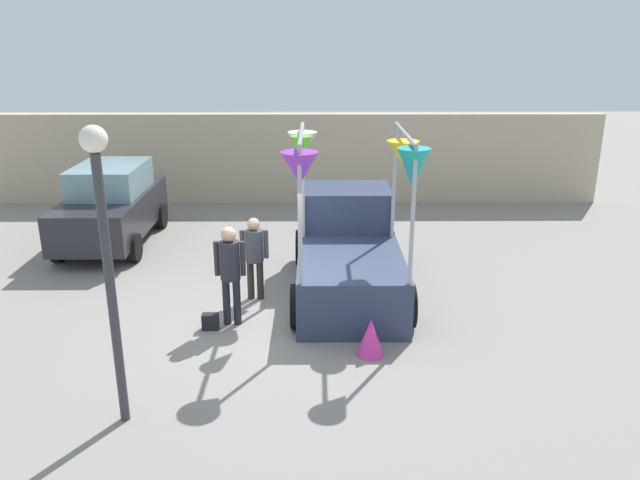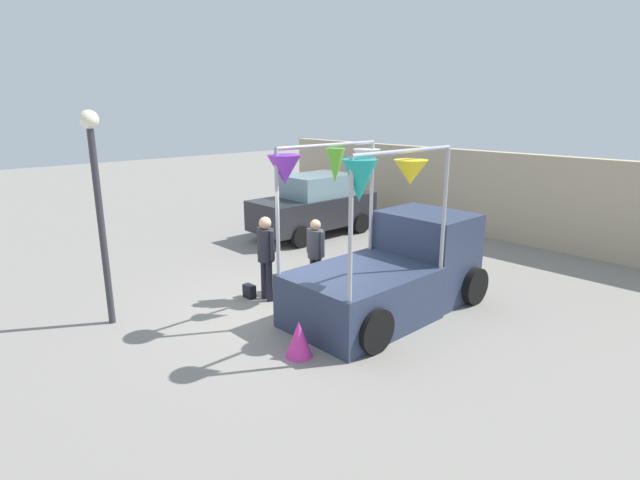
# 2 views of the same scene
# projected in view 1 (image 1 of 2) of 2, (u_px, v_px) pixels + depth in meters

# --- Properties ---
(ground_plane) EXTENTS (60.00, 60.00, 0.00)m
(ground_plane) POSITION_uv_depth(u_px,v_px,m) (274.00, 320.00, 10.99)
(ground_plane) COLOR gray
(vendor_truck) EXTENTS (2.51, 4.15, 3.24)m
(vendor_truck) POSITION_uv_depth(u_px,v_px,m) (348.00, 245.00, 12.10)
(vendor_truck) COLOR #2D3851
(vendor_truck) RESTS_ON ground
(parked_car) EXTENTS (1.88, 4.00, 1.88)m
(parked_car) POSITION_uv_depth(u_px,v_px,m) (111.00, 205.00, 14.71)
(parked_car) COLOR #26262B
(parked_car) RESTS_ON ground
(person_customer) EXTENTS (0.53, 0.34, 1.77)m
(person_customer) POSITION_uv_depth(u_px,v_px,m) (230.00, 266.00, 10.51)
(person_customer) COLOR black
(person_customer) RESTS_ON ground
(person_vendor) EXTENTS (0.53, 0.34, 1.60)m
(person_vendor) POSITION_uv_depth(u_px,v_px,m) (254.00, 251.00, 11.58)
(person_vendor) COLOR #2D2823
(person_vendor) RESTS_ON ground
(handbag) EXTENTS (0.28, 0.16, 0.28)m
(handbag) POSITION_uv_depth(u_px,v_px,m) (210.00, 322.00, 10.61)
(handbag) COLOR black
(handbag) RESTS_ON ground
(street_lamp) EXTENTS (0.32, 0.32, 3.84)m
(street_lamp) POSITION_uv_depth(u_px,v_px,m) (105.00, 237.00, 7.39)
(street_lamp) COLOR #333338
(street_lamp) RESTS_ON ground
(brick_boundary_wall) EXTENTS (18.00, 0.36, 2.60)m
(brick_boundary_wall) POSITION_uv_depth(u_px,v_px,m) (290.00, 159.00, 18.21)
(brick_boundary_wall) COLOR tan
(brick_boundary_wall) RESTS_ON ground
(folded_kite_bundle_magenta) EXTENTS (0.61, 0.61, 0.60)m
(folded_kite_bundle_magenta) POSITION_uv_depth(u_px,v_px,m) (371.00, 337.00, 9.72)
(folded_kite_bundle_magenta) COLOR #D83399
(folded_kite_bundle_magenta) RESTS_ON ground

